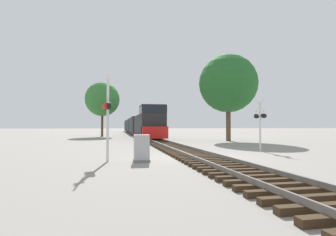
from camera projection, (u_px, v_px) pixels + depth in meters
ground_plane at (195, 157)px, 14.25m from camera, size 400.00×400.00×0.00m
rail_track_bed at (195, 154)px, 14.25m from camera, size 2.60×160.00×0.31m
freight_train at (135, 126)px, 58.65m from camera, size 2.89×63.08×4.15m
crossing_signal_near at (107, 109)px, 12.30m from camera, size 0.43×1.01×4.25m
crossing_signal_far at (260, 119)px, 17.51m from camera, size 0.47×1.02×3.52m
relay_cabinet at (142, 149)px, 12.17m from camera, size 0.77×0.54×1.27m
tree_far_right at (228, 84)px, 29.84m from camera, size 6.62×6.62×9.87m
tree_mid_background at (102, 99)px, 42.45m from camera, size 5.55×5.55×8.86m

